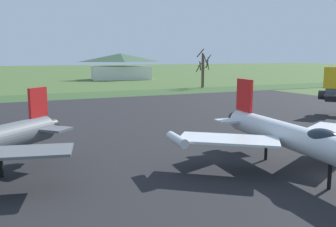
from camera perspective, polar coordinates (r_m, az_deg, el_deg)
name	(u,v)px	position (r m, az deg, el deg)	size (l,w,h in m)	color
ground_plane	(324,180)	(24.41, 23.18, -9.46)	(600.00, 600.00, 0.00)	#425B2D
asphalt_apron	(186,127)	(38.43, 2.78, -2.16)	(73.82, 60.33, 0.05)	black
grass_verge_strip	(99,95)	(72.11, -10.68, 2.89)	(133.82, 12.00, 0.06)	#334E28
jet_fighter_front_left	(299,138)	(24.07, 19.82, -3.68)	(14.86, 17.39, 5.65)	silver
bare_tree_left_of_center	(203,69)	(85.68, 5.52, 6.97)	(2.94, 3.32, 8.21)	brown
bare_tree_center	(203,69)	(89.21, 5.44, 6.93)	(3.27, 3.27, 9.29)	#42382D
visitor_building	(121,67)	(120.05, -7.38, 7.27)	(20.35, 12.99, 8.35)	silver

